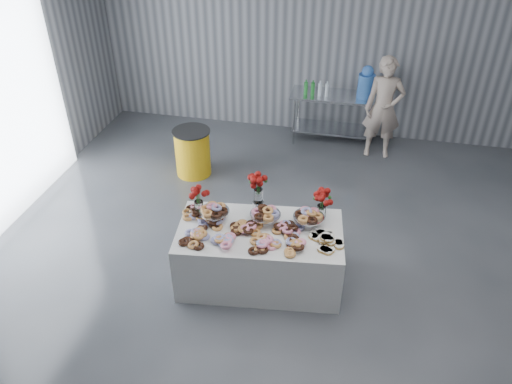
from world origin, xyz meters
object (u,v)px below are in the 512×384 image
person (384,108)px  trash_barrel (193,152)px  prep_table (334,110)px  display_table (260,255)px  water_jug (366,83)px

person → trash_barrel: 3.22m
trash_barrel → prep_table: bearing=37.1°
display_table → water_jug: water_jug is taller
person → water_jug: bearing=133.8°
prep_table → trash_barrel: prep_table is taller
display_table → water_jug: 3.97m
prep_table → person: size_ratio=0.87×
prep_table → person: person is taller
trash_barrel → display_table: bearing=-54.5°
prep_table → water_jug: bearing=-0.0°
prep_table → trash_barrel: bearing=-142.9°
person → display_table: bearing=-115.0°
water_jug → person: (0.33, -0.30, -0.29)m
prep_table → person: bearing=-20.0°
prep_table → water_jug: 0.73m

